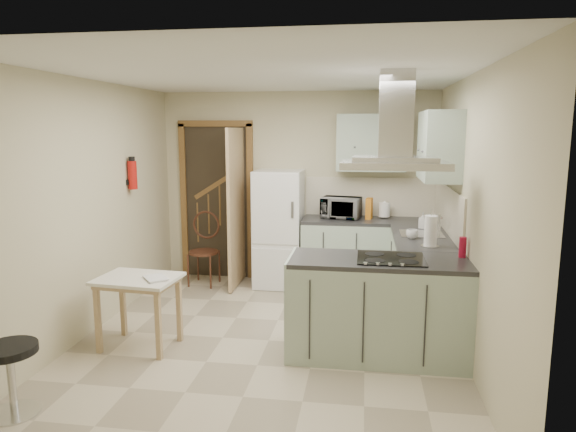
% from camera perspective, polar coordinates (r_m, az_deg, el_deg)
% --- Properties ---
extents(floor, '(4.20, 4.20, 0.00)m').
position_cam_1_polar(floor, '(5.11, -2.16, -13.65)').
color(floor, '#B9AC90').
rests_on(floor, ground).
extents(ceiling, '(4.20, 4.20, 0.00)m').
position_cam_1_polar(ceiling, '(4.72, -2.36, 15.48)').
color(ceiling, silver).
rests_on(ceiling, back_wall).
extents(back_wall, '(3.60, 0.00, 3.60)m').
position_cam_1_polar(back_wall, '(6.81, 1.05, 3.17)').
color(back_wall, '#C1B895').
rests_on(back_wall, floor).
extents(left_wall, '(0.00, 4.20, 4.20)m').
position_cam_1_polar(left_wall, '(5.39, -21.42, 0.76)').
color(left_wall, '#C1B895').
rests_on(left_wall, floor).
extents(right_wall, '(0.00, 4.20, 4.20)m').
position_cam_1_polar(right_wall, '(4.76, 19.54, -0.22)').
color(right_wall, '#C1B895').
rests_on(right_wall, floor).
extents(doorway, '(1.10, 0.12, 2.10)m').
position_cam_1_polar(doorway, '(7.03, -7.91, 1.64)').
color(doorway, brown).
rests_on(doorway, floor).
extents(fridge, '(0.60, 0.60, 1.50)m').
position_cam_1_polar(fridge, '(6.62, -1.02, -1.40)').
color(fridge, white).
rests_on(fridge, floor).
extents(counter_back, '(1.08, 0.60, 0.90)m').
position_cam_1_polar(counter_back, '(6.60, 6.39, -4.16)').
color(counter_back, '#9EB2A0').
rests_on(counter_back, floor).
extents(counter_right, '(0.60, 1.95, 0.90)m').
position_cam_1_polar(counter_right, '(5.98, 14.25, -5.88)').
color(counter_right, '#9EB2A0').
rests_on(counter_right, floor).
extents(splashback, '(1.68, 0.02, 0.50)m').
position_cam_1_polar(splashback, '(6.75, 9.14, 2.13)').
color(splashback, beige).
rests_on(splashback, counter_back).
extents(wall_cabinet_back, '(0.85, 0.35, 0.70)m').
position_cam_1_polar(wall_cabinet_back, '(6.54, 9.23, 8.05)').
color(wall_cabinet_back, '#9EB2A0').
rests_on(wall_cabinet_back, back_wall).
extents(wall_cabinet_right, '(0.35, 0.90, 0.70)m').
position_cam_1_polar(wall_cabinet_right, '(5.51, 16.44, 7.50)').
color(wall_cabinet_right, '#9EB2A0').
rests_on(wall_cabinet_right, right_wall).
extents(peninsula, '(1.55, 0.65, 0.90)m').
position_cam_1_polar(peninsula, '(4.70, 9.95, -10.01)').
color(peninsula, '#9EB2A0').
rests_on(peninsula, floor).
extents(hob, '(0.58, 0.50, 0.01)m').
position_cam_1_polar(hob, '(4.57, 11.37, -4.65)').
color(hob, black).
rests_on(hob, peninsula).
extents(extractor_hood, '(0.90, 0.55, 0.10)m').
position_cam_1_polar(extractor_hood, '(4.45, 11.72, 5.58)').
color(extractor_hood, silver).
rests_on(extractor_hood, ceiling).
extents(sink, '(0.45, 0.40, 0.01)m').
position_cam_1_polar(sink, '(5.70, 14.61, -1.94)').
color(sink, silver).
rests_on(sink, counter_right).
extents(fire_extinguisher, '(0.10, 0.10, 0.32)m').
position_cam_1_polar(fire_extinguisher, '(6.12, -16.89, 4.37)').
color(fire_extinguisher, '#B2140F').
rests_on(fire_extinguisher, left_wall).
extents(drop_leaf_table, '(0.76, 0.60, 0.67)m').
position_cam_1_polar(drop_leaf_table, '(5.05, -16.17, -10.23)').
color(drop_leaf_table, tan).
rests_on(drop_leaf_table, floor).
extents(bentwood_chair, '(0.42, 0.42, 0.87)m').
position_cam_1_polar(bentwood_chair, '(6.78, -9.36, -4.00)').
color(bentwood_chair, '#54371C').
rests_on(bentwood_chair, floor).
extents(stool, '(0.51, 0.51, 0.52)m').
position_cam_1_polar(stool, '(4.31, -28.37, -15.71)').
color(stool, black).
rests_on(stool, floor).
extents(microwave, '(0.53, 0.40, 0.27)m').
position_cam_1_polar(microwave, '(6.54, 5.91, 0.92)').
color(microwave, black).
rests_on(microwave, counter_back).
extents(kettle, '(0.18, 0.18, 0.21)m').
position_cam_1_polar(kettle, '(6.62, 10.66, 0.69)').
color(kettle, white).
rests_on(kettle, counter_back).
extents(cereal_box, '(0.10, 0.18, 0.26)m').
position_cam_1_polar(cereal_box, '(6.54, 9.00, 0.83)').
color(cereal_box, orange).
rests_on(cereal_box, counter_back).
extents(soap_bottle, '(0.10, 0.10, 0.18)m').
position_cam_1_polar(soap_bottle, '(6.04, 14.76, -0.47)').
color(soap_bottle, '#AAAAB6').
rests_on(soap_bottle, counter_right).
extents(paper_towel, '(0.13, 0.13, 0.31)m').
position_cam_1_polar(paper_towel, '(5.11, 15.57, -1.58)').
color(paper_towel, white).
rests_on(paper_towel, counter_right).
extents(cup, '(0.15, 0.15, 0.10)m').
position_cam_1_polar(cup, '(5.44, 13.63, -1.99)').
color(cup, silver).
rests_on(cup, counter_right).
extents(red_bottle, '(0.08, 0.08, 0.18)m').
position_cam_1_polar(red_bottle, '(4.78, 18.83, -3.30)').
color(red_bottle, maroon).
rests_on(red_bottle, peninsula).
extents(book, '(0.29, 0.30, 0.11)m').
position_cam_1_polar(book, '(4.80, -15.54, -6.32)').
color(book, brown).
rests_on(book, drop_leaf_table).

